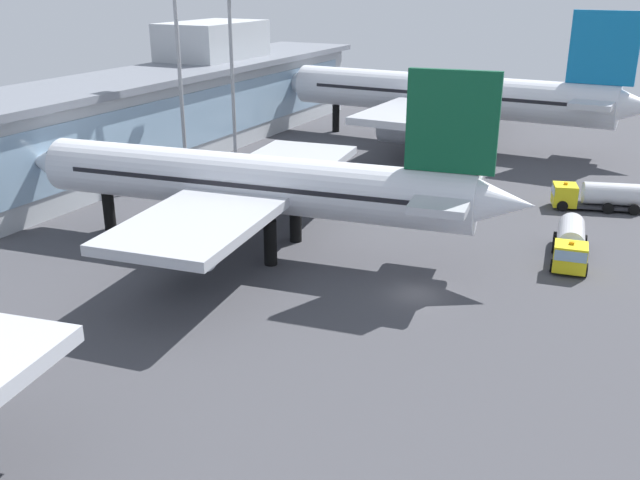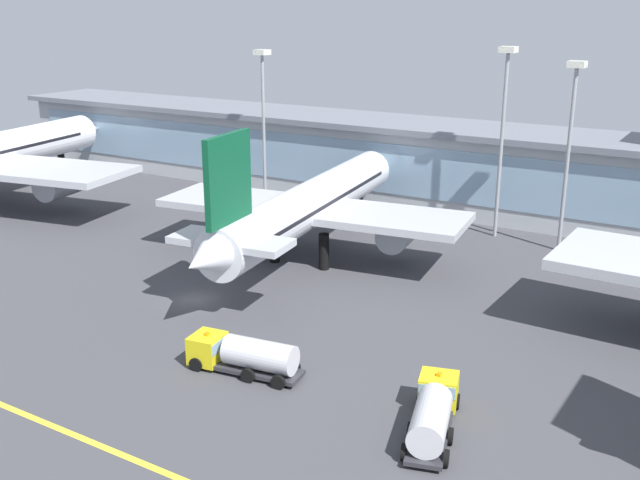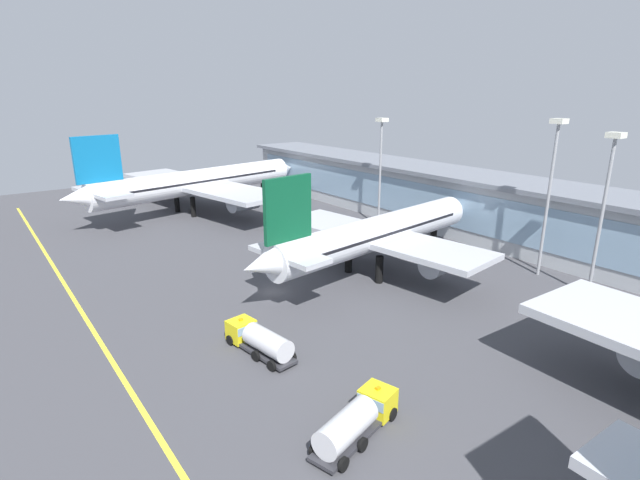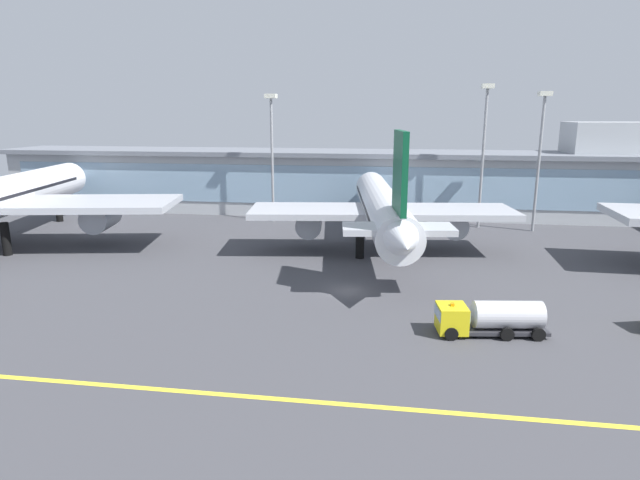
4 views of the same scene
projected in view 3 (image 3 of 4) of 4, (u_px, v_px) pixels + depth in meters
name	position (u px, v px, depth m)	size (l,w,h in m)	color
ground_plane	(273.00, 292.00, 64.96)	(192.67, 192.67, 0.00)	#424247
taxiway_centreline_stripe	(99.00, 340.00, 52.44)	(154.14, 0.50, 0.01)	yellow
terminal_building	(490.00, 206.00, 87.12)	(140.62, 14.00, 16.55)	#ADB2B7
airliner_near_left	(197.00, 183.00, 106.56)	(49.45, 57.32, 18.08)	black
airliner_near_right	(377.00, 234.00, 70.38)	(35.13, 47.15, 16.37)	black
fuel_tanker_truck	(258.00, 339.00, 49.65)	(9.29, 3.95, 2.90)	black
baggage_tug_near	(358.00, 418.00, 37.55)	(5.02, 9.36, 2.90)	black
apron_light_mast_west	(606.00, 190.00, 59.99)	(1.80, 1.80, 21.15)	gray
apron_light_mast_centre	(381.00, 155.00, 93.05)	(1.80, 1.80, 21.05)	gray
apron_light_mast_east	(552.00, 175.00, 66.91)	(1.80, 1.80, 22.36)	gray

